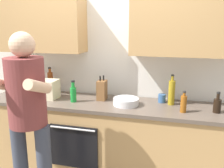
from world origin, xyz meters
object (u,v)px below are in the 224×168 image
Objects in this scene: bottle_oil at (172,92)px; bottle_vinegar at (50,82)px; bottle_soda at (73,93)px; cup_tea at (162,98)px; bottle_syrup at (184,103)px; person_standing at (28,111)px; bottle_wine at (16,85)px; bottle_soy at (217,105)px; knife_block at (102,90)px; grocery_bag_rice at (49,89)px; mixing_bowl at (126,102)px.

bottle_vinegar is at bearing 176.48° from bottle_oil.
bottle_soda is 2.64× the size of cup_tea.
cup_tea is at bearing 151.73° from bottle_oil.
bottle_syrup is at bearing -50.25° from cup_tea.
bottle_oil is 1.13m from bottle_soda.
person_standing is 1.03m from bottle_vinegar.
person_standing is 1.05m from bottle_wine.
bottle_soy is at bearing 12.85° from bottle_syrup.
person_standing reaches higher than cup_tea.
bottle_vinegar reaches higher than bottle_syrup.
bottle_wine is 2.40m from bottle_soy.
bottle_soda is 0.87× the size of knife_block.
person_standing reaches higher than knife_block.
bottle_soda is (0.44, -0.28, -0.05)m from bottle_vinegar.
bottle_oil reaches higher than bottle_wine.
bottle_vinegar is 0.53m from bottle_soda.
person_standing is 4.99× the size of bottle_oil.
bottle_oil reaches higher than grocery_bag_rice.
person_standing is at bearing -101.02° from bottle_soda.
bottle_syrup reaches higher than cup_tea.
knife_block is (1.13, 0.08, -0.01)m from bottle_wine.
bottle_soda is at bearing -6.11° from bottle_wine.
bottle_soy is at bearing 23.54° from person_standing.
bottle_wine reaches higher than knife_block.
bottle_soda reaches higher than bottle_soy.
mixing_bowl is at bearing -21.50° from knife_block.
bottle_vinegar reaches higher than cup_tea.
mixing_bowl is 0.35m from knife_block.
person_standing is 1.54m from bottle_oil.
bottle_vinegar is 1.15× the size of bottle_wine.
bottle_soda is (-1.24, 0.04, 0.01)m from bottle_syrup.
bottle_soy is 0.76× the size of mixing_bowl.
grocery_bag_rice is at bearing 176.56° from bottle_syrup.
mixing_bowl is (1.45, -0.05, -0.09)m from bottle_wine.
person_standing is 0.79m from grocery_bag_rice.
cup_tea is at bearing 27.58° from mixing_bowl.
bottle_syrup is (2.06, -0.13, -0.03)m from bottle_wine.
bottle_wine is 3.08× the size of cup_tea.
bottle_soy is (2.40, -0.05, -0.05)m from bottle_wine.
knife_block is at bearing -173.88° from cup_tea.
bottle_oil is 0.15m from cup_tea.
grocery_bag_rice reaches higher than cup_tea.
bottle_wine is at bearing -177.21° from bottle_oil.
knife_block reaches higher than grocery_bag_rice.
bottle_vinegar is (-0.30, 0.99, 0.03)m from person_standing.
bottle_soda is 0.34m from knife_block.
bottle_soy is at bearing 1.31° from bottle_soda.
bottle_syrup is at bearing -3.57° from bottle_wine.
knife_block is at bearing -8.74° from bottle_vinegar.
bottle_soda is 1.12× the size of grocery_bag_rice.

